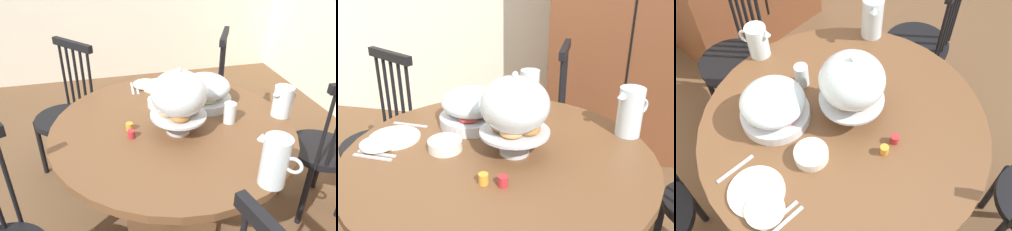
{
  "view_description": "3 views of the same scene",
  "coord_description": "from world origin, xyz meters",
  "views": [
    {
      "loc": [
        1.43,
        -0.45,
        1.66
      ],
      "look_at": [
        -0.09,
        -0.09,
        0.74
      ],
      "focal_mm": 35.55,
      "sensor_mm": 36.0,
      "label": 1
    },
    {
      "loc": [
        0.31,
        -1.38,
        1.5
      ],
      "look_at": [
        0.01,
        0.06,
        0.84
      ],
      "focal_mm": 40.32,
      "sensor_mm": 36.0,
      "label": 2
    },
    {
      "loc": [
        -0.7,
        -0.73,
        2.07
      ],
      "look_at": [
        0.01,
        -0.09,
        0.79
      ],
      "focal_mm": 40.19,
      "sensor_mm": 36.0,
      "label": 3
    }
  ],
  "objects": [
    {
      "name": "dinner_fork",
      "position": [
        -0.47,
        -0.23,
        0.74
      ],
      "size": [
        0.17,
        0.02,
        0.01
      ],
      "primitive_type": "cube",
      "rotation": [
        0.0,
        0.0,
        3.08
      ],
      "color": "silver",
      "rests_on": "dining_table"
    },
    {
      "name": "pastry_stand_with_dome",
      "position": [
        0.07,
        -0.07,
        0.94
      ],
      "size": [
        0.28,
        0.28,
        0.34
      ],
      "color": "silver",
      "rests_on": "dining_table"
    },
    {
      "name": "jam_jar_apricot",
      "position": [
        0.01,
        -0.31,
        0.76
      ],
      "size": [
        0.04,
        0.04,
        0.04
      ],
      "primitive_type": "cylinder",
      "color": "orange",
      "rests_on": "dining_table"
    },
    {
      "name": "wooden_armoire",
      "position": [
        0.62,
        1.5,
        0.98
      ],
      "size": [
        1.18,
        0.6,
        1.96
      ],
      "color": "brown",
      "rests_on": "ground_plane"
    },
    {
      "name": "milk_pitcher",
      "position": [
        0.05,
        0.51,
        0.82
      ],
      "size": [
        0.1,
        0.18,
        0.17
      ],
      "color": "silver",
      "rests_on": "dining_table"
    },
    {
      "name": "dining_table",
      "position": [
        0.01,
        -0.09,
        0.54
      ],
      "size": [
        1.26,
        1.26,
        0.74
      ],
      "color": "brown",
      "rests_on": "ground_plane"
    },
    {
      "name": "drinking_glass",
      "position": [
        0.05,
        0.21,
        0.8
      ],
      "size": [
        0.06,
        0.06,
        0.11
      ],
      "primitive_type": "cylinder",
      "color": "silver",
      "rests_on": "dining_table"
    },
    {
      "name": "windsor_chair_facing_door",
      "position": [
        -0.8,
        0.37,
        0.45
      ],
      "size": [
        0.45,
        0.45,
        0.97
      ],
      "color": "black",
      "rests_on": "ground_plane"
    },
    {
      "name": "soup_spoon",
      "position": [
        -0.45,
        0.08,
        0.74
      ],
      "size": [
        0.17,
        0.02,
        0.01
      ],
      "primitive_type": "cube",
      "rotation": [
        0.0,
        0.0,
        3.08
      ],
      "color": "silver",
      "rests_on": "dining_table"
    },
    {
      "name": "orange_juice_pitcher",
      "position": [
        0.53,
        0.19,
        0.84
      ],
      "size": [
        0.16,
        0.14,
        0.22
      ],
      "color": "silver",
      "rests_on": "dining_table"
    },
    {
      "name": "cereal_bowl",
      "position": [
        -0.21,
        -0.11,
        0.76
      ],
      "size": [
        0.14,
        0.14,
        0.04
      ],
      "primitive_type": "cylinder",
      "color": "white",
      "rests_on": "dining_table"
    },
    {
      "name": "fruit_platter_covered",
      "position": [
        -0.17,
        0.15,
        0.83
      ],
      "size": [
        0.3,
        0.3,
        0.18
      ],
      "color": "silver",
      "rests_on": "dining_table"
    },
    {
      "name": "china_plate_large",
      "position": [
        -0.46,
        -0.06,
        0.75
      ],
      "size": [
        0.22,
        0.22,
        0.01
      ],
      "primitive_type": "cylinder",
      "color": "white",
      "rests_on": "dining_table"
    },
    {
      "name": "table_knife",
      "position": [
        -0.47,
        -0.2,
        0.74
      ],
      "size": [
        0.17,
        0.02,
        0.01
      ],
      "primitive_type": "cube",
      "rotation": [
        0.0,
        0.0,
        3.08
      ],
      "color": "silver",
      "rests_on": "dining_table"
    },
    {
      "name": "china_plate_small",
      "position": [
        -0.49,
        -0.14,
        0.76
      ],
      "size": [
        0.15,
        0.15,
        0.01
      ],
      "primitive_type": "cylinder",
      "color": "white",
      "rests_on": "china_plate_large"
    },
    {
      "name": "windsor_chair_by_cabinet",
      "position": [
        0.07,
        0.84,
        0.45
      ],
      "size": [
        0.4,
        0.4,
        0.97
      ],
      "color": "black",
      "rests_on": "ground_plane"
    },
    {
      "name": "jam_jar_strawberry",
      "position": [
        0.08,
        -0.31,
        0.76
      ],
      "size": [
        0.04,
        0.04,
        0.04
      ],
      "primitive_type": "cylinder",
      "color": "#B7282D",
      "rests_on": "dining_table"
    }
  ]
}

